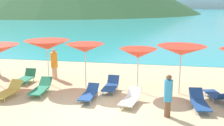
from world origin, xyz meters
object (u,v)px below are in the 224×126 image
object	(u,v)px
lounge_chair_2	(8,91)
lounge_chair_4	(41,88)
beachgoer_0	(168,95)
lounge_chair_8	(26,77)
umbrella_1	(47,45)
lounge_chair_5	(130,99)
lounge_chair_6	(216,95)
umbrella_3	(138,53)
lounge_chair_0	(89,94)
lounge_chair_3	(199,102)
umbrella_2	(85,48)
umbrella_4	(181,51)
cruise_ship	(193,0)
beachgoer_3	(54,63)
lounge_chair_7	(111,85)

from	to	relation	value
lounge_chair_2	lounge_chair_4	xyz separation A→B (m)	(1.25, 0.73, -0.01)
beachgoer_0	lounge_chair_4	bearing A→B (deg)	-169.16
lounge_chair_8	umbrella_1	bearing A→B (deg)	-1.86
lounge_chair_5	lounge_chair_6	xyz separation A→B (m)	(3.65, 1.09, 0.01)
umbrella_3	lounge_chair_2	size ratio (longest dim) A/B	1.25
lounge_chair_0	lounge_chair_3	distance (m)	4.63
lounge_chair_2	lounge_chair_6	size ratio (longest dim) A/B	1.02
umbrella_1	lounge_chair_0	world-z (taller)	umbrella_1
umbrella_2	lounge_chair_2	size ratio (longest dim) A/B	1.34
lounge_chair_4	lounge_chair_6	world-z (taller)	lounge_chair_4
umbrella_4	lounge_chair_3	xyz separation A→B (m)	(0.68, -1.70, -1.78)
lounge_chair_4	cruise_ship	world-z (taller)	cruise_ship
umbrella_1	lounge_chair_4	size ratio (longest dim) A/B	1.42
cruise_ship	beachgoer_3	bearing A→B (deg)	-104.76
umbrella_2	umbrella_3	bearing A→B (deg)	-2.13
lounge_chair_4	lounge_chair_8	xyz separation A→B (m)	(-1.55, 1.53, 0.02)
lounge_chair_0	lounge_chair_3	world-z (taller)	lounge_chair_3
lounge_chair_0	lounge_chair_6	bearing A→B (deg)	12.19
umbrella_1	lounge_chair_0	xyz separation A→B (m)	(2.70, -1.90, -1.80)
umbrella_2	lounge_chair_7	xyz separation A→B (m)	(1.35, -0.37, -1.73)
lounge_chair_7	lounge_chair_3	bearing A→B (deg)	-16.83
lounge_chair_2	lounge_chair_8	world-z (taller)	lounge_chair_8
lounge_chair_4	lounge_chair_5	size ratio (longest dim) A/B	1.10
umbrella_3	lounge_chair_6	world-z (taller)	umbrella_3
lounge_chair_3	lounge_chair_8	size ratio (longest dim) A/B	1.32
umbrella_1	lounge_chair_8	distance (m)	2.24
cruise_ship	lounge_chair_8	bearing A→B (deg)	-105.02
umbrella_3	lounge_chair_8	world-z (taller)	umbrella_3
lounge_chair_5	lounge_chair_8	xyz separation A→B (m)	(-5.87, 2.16, 0.04)
umbrella_3	beachgoer_0	world-z (taller)	umbrella_3
umbrella_1	umbrella_2	bearing A→B (deg)	-6.40
lounge_chair_3	lounge_chair_6	bearing A→B (deg)	44.29
umbrella_1	beachgoer_0	distance (m)	6.88
beachgoer_3	lounge_chair_6	bearing A→B (deg)	173.29
lounge_chair_3	lounge_chair_4	xyz separation A→B (m)	(-7.10, 0.55, -0.00)
lounge_chair_6	umbrella_1	bearing A→B (deg)	-21.13
lounge_chair_3	cruise_ship	size ratio (longest dim) A/B	0.03
beachgoer_0	lounge_chair_3	bearing A→B (deg)	65.92
umbrella_1	lounge_chair_2	bearing A→B (deg)	-115.22
umbrella_2	lounge_chair_4	distance (m)	2.83
lounge_chair_0	lounge_chair_7	distance (m)	1.49
lounge_chair_0	lounge_chair_3	bearing A→B (deg)	1.58
lounge_chair_3	lounge_chair_6	distance (m)	1.32
lounge_chair_2	lounge_chair_3	xyz separation A→B (m)	(8.36, 0.18, -0.01)
lounge_chair_2	lounge_chair_4	world-z (taller)	lounge_chair_2
lounge_chair_4	lounge_chair_5	xyz separation A→B (m)	(4.31, -0.63, -0.02)
umbrella_3	cruise_ship	xyz separation A→B (m)	(29.57, 227.21, 5.36)
lounge_chair_2	lounge_chair_4	bearing A→B (deg)	35.40
lounge_chair_7	lounge_chair_0	bearing A→B (deg)	-116.86
lounge_chair_0	lounge_chair_7	world-z (taller)	lounge_chair_7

